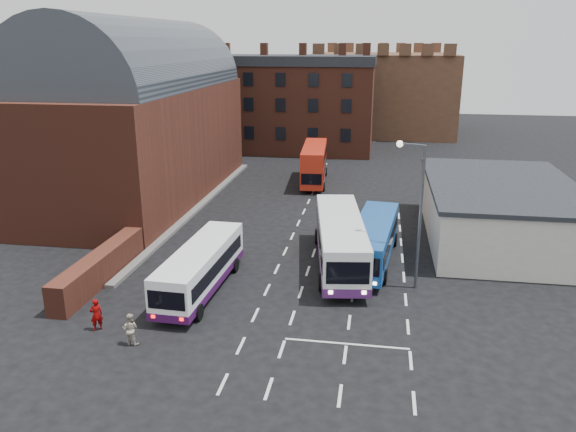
% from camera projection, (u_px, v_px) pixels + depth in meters
% --- Properties ---
extents(ground, '(180.00, 180.00, 0.00)m').
position_uv_depth(ground, '(258.00, 308.00, 30.67)').
color(ground, black).
extents(railway_station, '(12.00, 28.00, 16.00)m').
position_uv_depth(railway_station, '(138.00, 114.00, 50.56)').
color(railway_station, '#602B1E').
rests_on(railway_station, ground).
extents(forecourt_wall, '(1.20, 10.00, 1.80)m').
position_uv_depth(forecourt_wall, '(100.00, 267.00, 33.86)').
color(forecourt_wall, '#602B1E').
rests_on(forecourt_wall, ground).
extents(cream_building, '(10.40, 16.40, 4.25)m').
position_uv_depth(cream_building, '(500.00, 210.00, 40.89)').
color(cream_building, beige).
rests_on(cream_building, ground).
extents(brick_terrace, '(22.00, 10.00, 11.00)m').
position_uv_depth(brick_terrace, '(287.00, 108.00, 73.27)').
color(brick_terrace, brown).
rests_on(brick_terrace, ground).
extents(castle_keep, '(22.00, 22.00, 12.00)m').
position_uv_depth(castle_keep, '(381.00, 92.00, 90.09)').
color(castle_keep, brown).
rests_on(castle_keep, ground).
extents(bus_white_outbound, '(2.77, 9.87, 2.67)m').
position_uv_depth(bus_white_outbound, '(201.00, 266.00, 32.37)').
color(bus_white_outbound, white).
rests_on(bus_white_outbound, ground).
extents(bus_white_inbound, '(4.32, 12.03, 3.21)m').
position_uv_depth(bus_white_inbound, '(340.00, 239.00, 35.84)').
color(bus_white_inbound, white).
rests_on(bus_white_inbound, ground).
extents(bus_blue, '(3.40, 10.31, 2.76)m').
position_uv_depth(bus_blue, '(373.00, 239.00, 36.53)').
color(bus_blue, '#154A93').
rests_on(bus_blue, ground).
extents(bus_red_double, '(2.93, 9.79, 3.87)m').
position_uv_depth(bus_red_double, '(314.00, 164.00, 56.92)').
color(bus_red_double, red).
rests_on(bus_red_double, ground).
extents(street_lamp, '(1.64, 0.87, 8.64)m').
position_uv_depth(street_lamp, '(416.00, 202.00, 31.82)').
color(street_lamp, '#4A4D53').
rests_on(street_lamp, ground).
extents(pedestrian_red, '(0.73, 0.71, 1.70)m').
position_uv_depth(pedestrian_red, '(96.00, 315.00, 28.14)').
color(pedestrian_red, '#7E0403').
rests_on(pedestrian_red, ground).
extents(pedestrian_beige, '(0.78, 0.61, 1.60)m').
position_uv_depth(pedestrian_beige, '(130.00, 329.00, 26.83)').
color(pedestrian_beige, '#B3A390').
rests_on(pedestrian_beige, ground).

